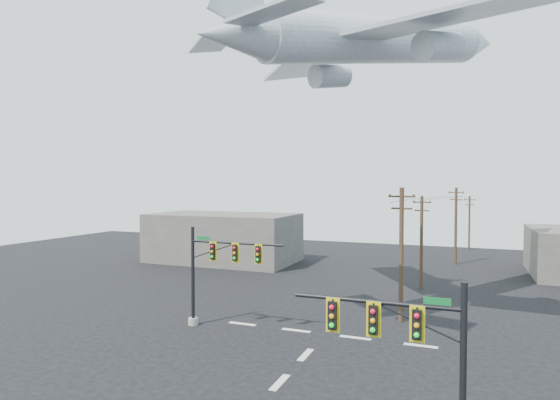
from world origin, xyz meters
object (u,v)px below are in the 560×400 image
at_px(utility_pole_b, 421,240).
at_px(utility_pole_c, 456,224).
at_px(signal_mast_far, 214,271).
at_px(signal_mast_near, 417,362).
at_px(utility_pole_d, 469,222).
at_px(utility_pole_a, 401,252).
at_px(airliner, 380,41).

bearing_deg(utility_pole_b, utility_pole_c, 97.69).
bearing_deg(signal_mast_far, signal_mast_near, -37.99).
relative_size(utility_pole_c, utility_pole_d, 1.17).
bearing_deg(signal_mast_near, utility_pole_a, 98.80).
xyz_separation_m(utility_pole_b, utility_pole_d, (4.36, 29.23, -0.36)).
height_order(utility_pole_d, airliner, airliner).
relative_size(utility_pole_a, utility_pole_d, 1.20).
bearing_deg(utility_pole_d, airliner, -95.15).
relative_size(signal_mast_near, utility_pole_a, 0.69).
relative_size(utility_pole_b, airliner, 0.32).
xyz_separation_m(utility_pole_a, airliner, (-1.65, 0.22, 14.98)).
relative_size(signal_mast_near, utility_pole_b, 0.76).
bearing_deg(utility_pole_c, airliner, -76.13).
height_order(utility_pole_c, airliner, airliner).
xyz_separation_m(utility_pole_a, utility_pole_b, (0.41, 11.51, -0.46)).
distance_m(utility_pole_a, utility_pole_b, 11.53).
bearing_deg(airliner, utility_pole_d, 23.24).
xyz_separation_m(signal_mast_near, utility_pole_b, (-2.27, 28.84, 0.83)).
bearing_deg(airliner, signal_mast_near, -133.86).
bearing_deg(airliner, utility_pole_a, -65.21).
bearing_deg(utility_pole_b, utility_pole_d, 99.43).
xyz_separation_m(utility_pole_a, utility_pole_c, (3.14, 26.64, -0.09)).
xyz_separation_m(utility_pole_b, utility_pole_c, (2.73, 15.13, 0.36)).
height_order(signal_mast_far, utility_pole_b, utility_pole_b).
xyz_separation_m(signal_mast_far, utility_pole_a, (11.60, 6.18, 1.11)).
xyz_separation_m(signal_mast_far, airliner, (9.94, 6.39, 16.09)).
xyz_separation_m(signal_mast_near, airliner, (-4.34, 17.55, 16.27)).
bearing_deg(signal_mast_far, utility_pole_d, 70.77).
height_order(signal_mast_near, utility_pole_c, utility_pole_c).
bearing_deg(signal_mast_near, airliner, 103.89).
distance_m(utility_pole_a, airliner, 15.07).
bearing_deg(utility_pole_b, airliner, -82.44).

